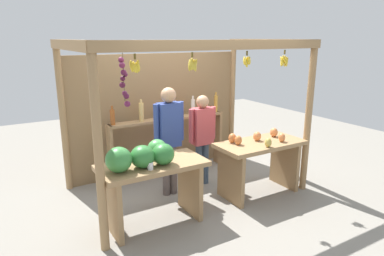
% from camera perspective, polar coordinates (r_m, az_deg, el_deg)
% --- Properties ---
extents(ground_plane, '(12.00, 12.00, 0.00)m').
position_cam_1_polar(ground_plane, '(5.55, -1.01, -9.92)').
color(ground_plane, gray).
rests_on(ground_plane, ground).
extents(market_stall, '(3.29, 2.00, 2.29)m').
position_cam_1_polar(market_stall, '(5.51, -3.39, 4.49)').
color(market_stall, '#99754C').
rests_on(market_stall, ground).
extents(fruit_counter_left, '(1.33, 0.64, 1.12)m').
position_cam_1_polar(fruit_counter_left, '(4.27, -7.20, -6.86)').
color(fruit_counter_left, '#99754C').
rests_on(fruit_counter_left, ground).
extents(fruit_counter_right, '(1.33, 0.64, 0.96)m').
position_cam_1_polar(fruit_counter_right, '(5.27, 11.11, -4.46)').
color(fruit_counter_right, '#99754C').
rests_on(fruit_counter_right, ground).
extents(bottle_shelf_unit, '(2.11, 0.22, 1.36)m').
position_cam_1_polar(bottle_shelf_unit, '(5.89, -3.96, -0.26)').
color(bottle_shelf_unit, '#99754C').
rests_on(bottle_shelf_unit, ground).
extents(vendor_man, '(0.48, 0.22, 1.63)m').
position_cam_1_polar(vendor_man, '(5.04, -3.81, -0.63)').
color(vendor_man, '#594D49').
rests_on(vendor_man, ground).
extents(vendor_woman, '(0.48, 0.20, 1.46)m').
position_cam_1_polar(vendor_woman, '(5.42, 1.71, -0.80)').
color(vendor_woman, '#38485C').
rests_on(vendor_woman, ground).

